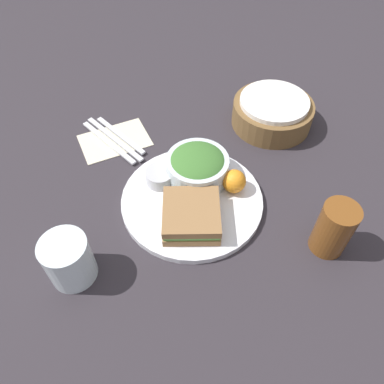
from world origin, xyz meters
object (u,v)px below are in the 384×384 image
drink_glass (334,229)px  fork (108,142)px  dressing_cup (160,177)px  bread_basket (272,112)px  knife (114,139)px  sandwich (191,215)px  plate (192,200)px  spoon (120,135)px  salad_bowl (197,166)px  water_glass (69,260)px

drink_glass → fork: drink_glass is taller
dressing_cup → bread_basket: size_ratio=0.31×
knife → sandwich: bearing=172.1°
plate → spoon: size_ratio=1.67×
drink_glass → spoon: drink_glass is taller
sandwich → drink_glass: drink_glass is taller
drink_glass → bread_basket: size_ratio=0.57×
sandwich → salad_bowl: (-0.10, 0.06, 0.01)m
spoon → plate: bearing=176.2°
drink_glass → fork: size_ratio=0.57×
salad_bowl → fork: bearing=-143.6°
salad_bowl → drink_glass: bearing=31.2°
dressing_cup → knife: size_ratio=0.29×
fork → water_glass: bearing=133.1°
knife → spoon: 0.02m
dressing_cup → drink_glass: drink_glass is taller
plate → water_glass: size_ratio=3.09×
fork → water_glass: (0.31, -0.16, 0.04)m
plate → sandwich: size_ratio=1.98×
salad_bowl → drink_glass: 0.30m
dressing_cup → fork: bearing=-159.6°
knife → water_glass: (0.31, -0.17, 0.04)m
drink_glass → water_glass: drink_glass is taller
drink_glass → fork: (-0.45, -0.30, -0.05)m
sandwich → bread_basket: size_ratio=0.76×
sandwich → knife: size_ratio=0.72×
fork → spoon: (-0.01, 0.03, 0.00)m
fork → knife: same height
sandwich → dressing_cup: sandwich is taller
sandwich → drink_glass: bearing=55.2°
spoon → sandwich: bearing=168.9°
drink_glass → bread_basket: bearing=164.4°
sandwich → spoon: 0.32m
dressing_cup → spoon: (-0.19, -0.03, -0.02)m
salad_bowl → fork: 0.25m
drink_glass → sandwich: bearing=-124.8°
plate → water_glass: 0.27m
salad_bowl → bread_basket: (-0.10, 0.25, -0.01)m
sandwich → bread_basket: (-0.20, 0.32, -0.00)m
salad_bowl → water_glass: 0.32m
bread_basket → plate: bearing=-62.7°
spoon → knife: bearing=90.0°
bread_basket → dressing_cup: bearing=-76.8°
salad_bowl → spoon: salad_bowl is taller
dressing_cup → knife: 0.19m
salad_bowl → water_glass: bearing=-69.9°
plate → dressing_cup: 0.09m
plate → sandwich: sandwich is taller
plate → spoon: (-0.26, -0.07, -0.00)m
dressing_cup → water_glass: bearing=-59.5°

